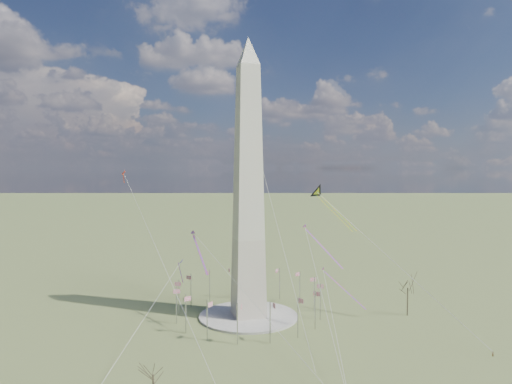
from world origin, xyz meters
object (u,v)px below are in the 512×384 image
object	(u,v)px
tree_near	(408,286)
kite_delta_black	(319,194)
person_east	(493,354)
washington_monument	(248,186)

from	to	relation	value
tree_near	kite_delta_black	bearing A→B (deg)	145.78
person_east	kite_delta_black	size ratio (longest dim) A/B	0.08
person_east	tree_near	bearing A→B (deg)	-104.14
washington_monument	person_east	world-z (taller)	washington_monument
washington_monument	kite_delta_black	distance (m)	30.15
washington_monument	tree_near	bearing A→B (deg)	-14.15
tree_near	kite_delta_black	size ratio (longest dim) A/B	0.76
kite_delta_black	person_east	bearing A→B (deg)	92.28
person_east	washington_monument	bearing A→B (deg)	-58.89
tree_near	washington_monument	bearing A→B (deg)	165.85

